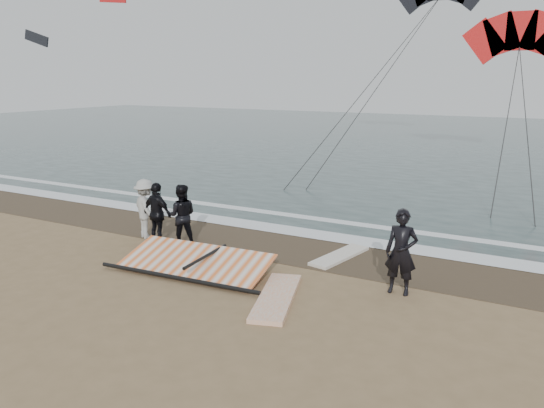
{
  "coord_description": "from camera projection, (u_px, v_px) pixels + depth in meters",
  "views": [
    {
      "loc": [
        4.98,
        -8.42,
        4.73
      ],
      "look_at": [
        -1.15,
        3.0,
        1.6
      ],
      "focal_mm": 35.0,
      "sensor_mm": 36.0,
      "label": 1
    }
  ],
  "objects": [
    {
      "name": "sail_rig",
      "position": [
        197.0,
        262.0,
        13.28
      ],
      "size": [
        4.4,
        1.95,
        0.5
      ],
      "color": "black",
      "rests_on": "ground"
    },
    {
      "name": "wet_sand",
      "position": [
        335.0,
        254.0,
        14.46
      ],
      "size": [
        120.0,
        2.8,
        0.01
      ],
      "primitive_type": "cube",
      "color": "#4C3D2B",
      "rests_on": "ground"
    },
    {
      "name": "board_white",
      "position": [
        277.0,
        297.0,
        11.53
      ],
      "size": [
        1.44,
        2.66,
        0.1
      ],
      "primitive_type": "cube",
      "rotation": [
        0.0,
        0.0,
        0.3
      ],
      "color": "silver",
      "rests_on": "ground"
    },
    {
      "name": "sea",
      "position": [
        479.0,
        142.0,
        38.87
      ],
      "size": [
        120.0,
        54.0,
        0.02
      ],
      "primitive_type": "cube",
      "color": "#233838",
      "rests_on": "ground"
    },
    {
      "name": "ground",
      "position": [
        252.0,
        319.0,
        10.61
      ],
      "size": [
        120.0,
        120.0,
        0.0
      ],
      "primitive_type": "plane",
      "color": "#8C704C",
      "rests_on": "ground"
    },
    {
      "name": "board_cream",
      "position": [
        340.0,
        256.0,
        14.18
      ],
      "size": [
        0.99,
        2.19,
        0.09
      ],
      "primitive_type": "cube",
      "rotation": [
        0.0,
        0.0,
        -0.21
      ],
      "color": "silver",
      "rests_on": "ground"
    },
    {
      "name": "kite_red",
      "position": [
        520.0,
        41.0,
        28.0
      ],
      "size": [
        6.41,
        6.96,
        15.17
      ],
      "color": "red",
      "rests_on": "ground"
    },
    {
      "name": "foam_near",
      "position": [
        353.0,
        240.0,
        15.66
      ],
      "size": [
        120.0,
        0.9,
        0.01
      ],
      "primitive_type": "cube",
      "color": "white",
      "rests_on": "sea"
    },
    {
      "name": "trio_cluster",
      "position": [
        160.0,
        212.0,
        15.37
      ],
      "size": [
        2.61,
        1.18,
        1.8
      ],
      "color": "black",
      "rests_on": "ground"
    },
    {
      "name": "man_main",
      "position": [
        401.0,
        252.0,
        11.65
      ],
      "size": [
        0.73,
        0.5,
        1.93
      ],
      "primitive_type": "imported",
      "rotation": [
        0.0,
        0.0,
        0.05
      ],
      "color": "black",
      "rests_on": "ground"
    },
    {
      "name": "foam_far",
      "position": [
        371.0,
        226.0,
        17.11
      ],
      "size": [
        120.0,
        0.45,
        0.01
      ],
      "primitive_type": "cube",
      "color": "white",
      "rests_on": "sea"
    }
  ]
}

